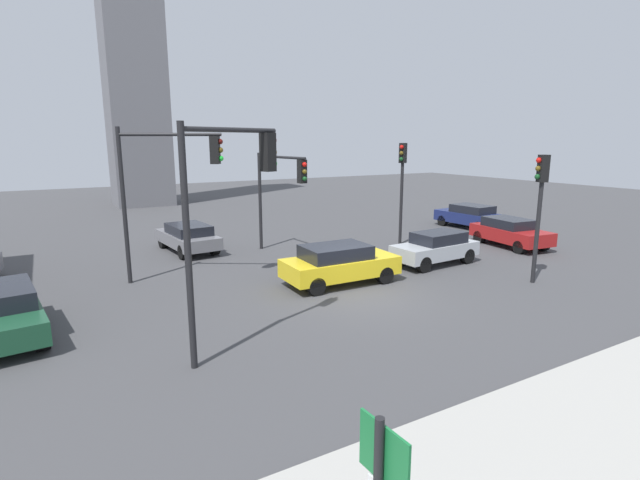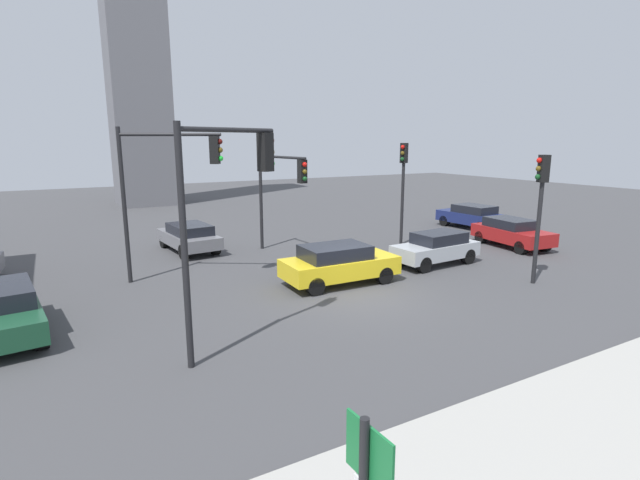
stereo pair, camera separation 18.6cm
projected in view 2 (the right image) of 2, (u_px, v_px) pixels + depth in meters
ground_plane at (360, 297)px, 16.63m from camera, size 96.77×96.77×0.00m
sidewalk_corner at (629, 427)px, 8.96m from camera, size 34.84×4.21×0.15m
traffic_light_0 at (281, 182)px, 21.86m from camera, size 0.61×4.19×4.80m
traffic_light_1 at (541, 195)px, 17.61m from camera, size 0.49×0.42×4.87m
traffic_light_2 at (403, 175)px, 24.36m from camera, size 0.49×0.43×5.25m
traffic_light_3 at (166, 174)px, 17.49m from camera, size 3.34×2.14×5.87m
traffic_light_4 at (225, 193)px, 11.63m from camera, size 2.83×1.21×5.80m
car_0 at (436, 248)px, 20.89m from camera, size 4.08×1.85×1.44m
car_1 at (472, 216)px, 29.63m from camera, size 2.14×4.26×1.46m
car_2 at (2, 311)px, 13.13m from camera, size 2.24×4.39×1.45m
car_4 at (189, 237)px, 23.42m from camera, size 2.26×4.44×1.38m
car_5 at (339, 263)px, 18.07m from camera, size 4.43×2.02×1.52m
car_6 at (512, 232)px, 24.41m from camera, size 2.29×4.28×1.45m
skyline_tower at (132, 3)px, 37.75m from camera, size 4.54×4.54×32.12m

